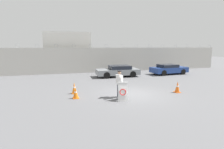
% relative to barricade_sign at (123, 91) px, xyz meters
% --- Properties ---
extents(ground_plane, '(90.00, 90.00, 0.00)m').
position_rel_barricade_sign_xyz_m(ground_plane, '(1.12, 1.15, -0.56)').
color(ground_plane, '#5B5B5E').
extents(perimeter_wall, '(36.00, 0.30, 3.61)m').
position_rel_barricade_sign_xyz_m(perimeter_wall, '(1.12, 12.30, 1.02)').
color(perimeter_wall, beige).
rests_on(perimeter_wall, ground_plane).
extents(building_block, '(6.09, 7.08, 5.20)m').
position_rel_barricade_sign_xyz_m(building_block, '(-2.61, 17.42, 2.04)').
color(building_block, silver).
rests_on(building_block, ground_plane).
extents(barricade_sign, '(0.77, 0.88, 1.14)m').
position_rel_barricade_sign_xyz_m(barricade_sign, '(0.00, 0.00, 0.00)').
color(barricade_sign, white).
rests_on(barricade_sign, ground_plane).
extents(security_guard, '(0.40, 0.68, 1.75)m').
position_rel_barricade_sign_xyz_m(security_guard, '(0.03, 0.74, 0.41)').
color(security_guard, '#232838').
rests_on(security_guard, ground_plane).
extents(traffic_cone_near, '(0.41, 0.41, 0.80)m').
position_rel_barricade_sign_xyz_m(traffic_cone_near, '(4.44, 0.67, -0.17)').
color(traffic_cone_near, orange).
rests_on(traffic_cone_near, ground_plane).
extents(traffic_cone_mid, '(0.38, 0.38, 0.80)m').
position_rel_barricade_sign_xyz_m(traffic_cone_mid, '(-2.75, 2.43, -0.17)').
color(traffic_cone_mid, orange).
rests_on(traffic_cone_mid, ground_plane).
extents(traffic_cone_far, '(0.39, 0.39, 0.71)m').
position_rel_barricade_sign_xyz_m(traffic_cone_far, '(-2.75, 1.23, -0.21)').
color(traffic_cone_far, orange).
rests_on(traffic_cone_far, ground_plane).
extents(parked_car_rear_sedan, '(4.72, 2.10, 1.23)m').
position_rel_barricade_sign_xyz_m(parked_car_rear_sedan, '(2.44, 8.33, 0.07)').
color(parked_car_rear_sedan, black).
rests_on(parked_car_rear_sedan, ground_plane).
extents(parked_car_far_side, '(4.49, 2.15, 1.19)m').
position_rel_barricade_sign_xyz_m(parked_car_far_side, '(8.83, 8.27, 0.05)').
color(parked_car_far_side, black).
rests_on(parked_car_far_side, ground_plane).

